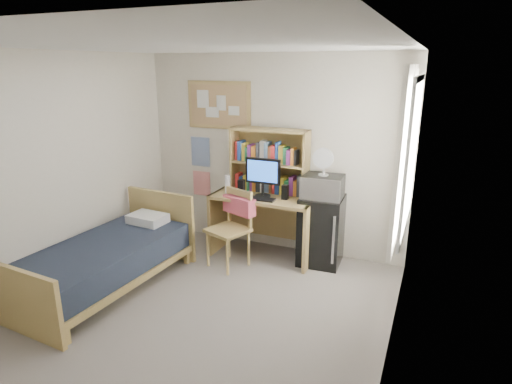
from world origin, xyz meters
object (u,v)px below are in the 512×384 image
at_px(speaker_left, 241,187).
at_px(desk, 264,225).
at_px(bed, 105,266).
at_px(mini_fridge, 321,230).
at_px(speaker_right, 285,192).
at_px(monitor, 263,178).
at_px(desk_fan, 324,163).
at_px(bulletin_board, 219,105).
at_px(desk_chair, 228,230).
at_px(microwave, 323,187).

bearing_deg(speaker_left, desk, 11.31).
relative_size(desk, bed, 0.68).
relative_size(desk, mini_fridge, 1.52).
bearing_deg(speaker_right, mini_fridge, 17.29).
height_order(mini_fridge, speaker_right, speaker_right).
xyz_separation_m(monitor, speaker_right, (0.30, -0.00, -0.15)).
bearing_deg(speaker_left, desk_fan, 6.45).
xyz_separation_m(bulletin_board, desk_fan, (1.56, -0.28, -0.61)).
height_order(desk_chair, bed, desk_chair).
xyz_separation_m(mini_fridge, speaker_left, (-1.04, -0.13, 0.49)).
xyz_separation_m(bed, speaker_left, (1.01, 1.47, 0.66)).
xyz_separation_m(desk, speaker_right, (0.30, -0.06, 0.51)).
bearing_deg(monitor, bed, -131.50).
bearing_deg(desk, mini_fridge, 6.00).
xyz_separation_m(microwave, desk_fan, (0.00, 0.00, 0.29)).
distance_m(bed, microwave, 2.70).
xyz_separation_m(desk, microwave, (0.75, 0.06, 0.60)).
height_order(monitor, speaker_left, monitor).
height_order(bed, desk_fan, desk_fan).
distance_m(speaker_right, microwave, 0.47).
distance_m(desk_chair, microwave, 1.28).
distance_m(desk, microwave, 0.96).
distance_m(bulletin_board, desk_fan, 1.70).
bearing_deg(mini_fridge, microwave, -90.00).
bearing_deg(monitor, speaker_left, -180.00).
bearing_deg(desk_chair, speaker_left, 111.17).
xyz_separation_m(desk_chair, monitor, (0.29, 0.42, 0.59)).
xyz_separation_m(bulletin_board, desk_chair, (0.52, -0.82, -1.43)).
relative_size(speaker_right, microwave, 0.38).
relative_size(mini_fridge, bed, 0.45).
bearing_deg(mini_fridge, speaker_left, -175.46).
distance_m(desk_chair, speaker_left, 0.61).
bearing_deg(microwave, speaker_right, -168.12).
distance_m(mini_fridge, microwave, 0.58).
distance_m(desk_chair, speaker_right, 0.85).
relative_size(desk_chair, microwave, 2.02).
bearing_deg(bed, bulletin_board, 78.78).
height_order(speaker_left, microwave, microwave).
height_order(monitor, microwave, monitor).
bearing_deg(desk_chair, desk, 78.87).
bearing_deg(speaker_right, monitor, -180.00).
xyz_separation_m(bed, microwave, (2.06, 1.59, 0.75)).
relative_size(desk_chair, desk_fan, 3.17).
relative_size(desk_chair, mini_fridge, 1.11).
bearing_deg(bulletin_board, bed, -104.97).
height_order(desk, desk_fan, desk_fan).
bearing_deg(speaker_right, bed, -137.41).
distance_m(monitor, desk_fan, 0.79).
height_order(desk, monitor, monitor).
relative_size(speaker_left, desk_fan, 0.60).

